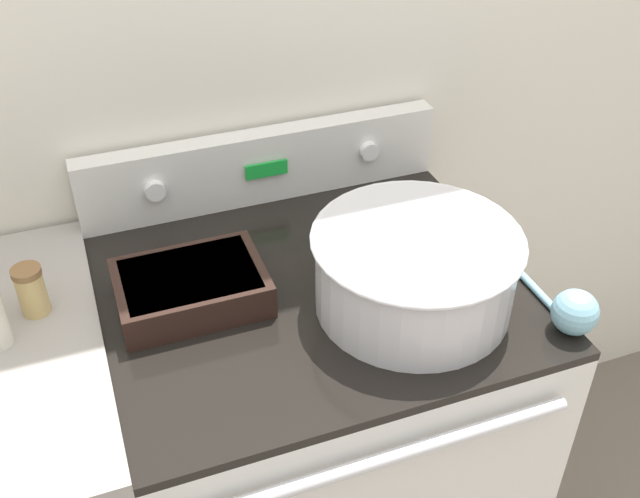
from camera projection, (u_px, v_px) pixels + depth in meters
name	position (u px, v px, depth m)	size (l,w,h in m)	color
kitchen_wall	(248.00, 52.00, 1.49)	(8.00, 0.05, 2.50)	silver
stove_range	(314.00, 447.00, 1.67)	(0.77, 0.71, 0.95)	silver
control_panel	(262.00, 166.00, 1.58)	(0.77, 0.07, 0.16)	silver
mixing_bowl	(415.00, 267.00, 1.29)	(0.36, 0.36, 0.15)	silver
casserole_dish	(191.00, 286.00, 1.32)	(0.26, 0.19, 0.06)	black
ladle	(569.00, 308.00, 1.27)	(0.08, 0.34, 0.08)	#7AB2C6
spice_jar_brown_cap	(31.00, 290.00, 1.28)	(0.05, 0.05, 0.09)	tan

